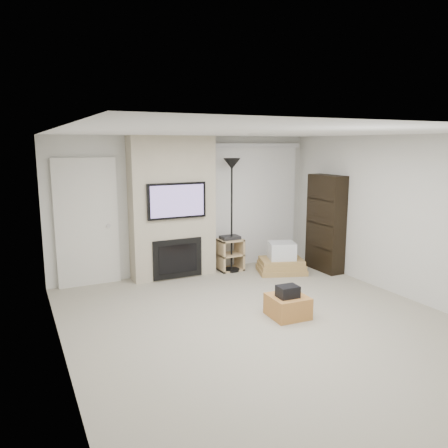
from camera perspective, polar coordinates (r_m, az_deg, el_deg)
name	(u,v)px	position (r m, az deg, el deg)	size (l,w,h in m)	color
floor	(264,323)	(6.00, 5.19, -12.76)	(5.00, 5.50, 0.00)	#A39C89
ceiling	(267,132)	(5.52, 5.63, 11.83)	(5.00, 5.50, 0.00)	white
wall_back	(187,205)	(8.07, -4.87, 2.49)	(5.00, 2.50, 0.00)	silver
wall_left	(59,253)	(4.84, -20.76, -3.51)	(5.50, 2.50, 0.00)	silver
wall_right	(404,217)	(7.24, 22.51, 0.82)	(5.50, 2.50, 0.00)	silver
hvac_vent	(261,134)	(6.41, 4.89, 11.62)	(0.35, 0.18, 0.01)	silver
ottoman	(288,306)	(6.20, 8.32, -10.58)	(0.50, 0.50, 0.30)	#B17538
black_bag	(288,291)	(6.07, 8.33, -8.72)	(0.28, 0.22, 0.16)	black
fireplace_wall	(173,208)	(7.75, -6.71, 2.03)	(1.50, 0.47, 2.50)	#BCB197
entry_door	(87,224)	(7.60, -17.47, 0.06)	(1.02, 0.11, 2.14)	silver
vertical_blinds	(254,200)	(8.62, 3.96, 3.17)	(1.98, 0.10, 2.37)	silver
floor_lamp	(232,183)	(7.97, 1.02, 5.38)	(0.31, 0.31, 2.11)	black
av_stand	(230,252)	(8.25, 0.79, -3.70)	(0.45, 0.38, 0.66)	tan
box_stack	(281,261)	(8.20, 7.51, -4.81)	(1.02, 0.89, 0.57)	#AD884E
bookshelf	(326,223)	(8.36, 13.15, 0.10)	(0.30, 0.80, 1.80)	black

